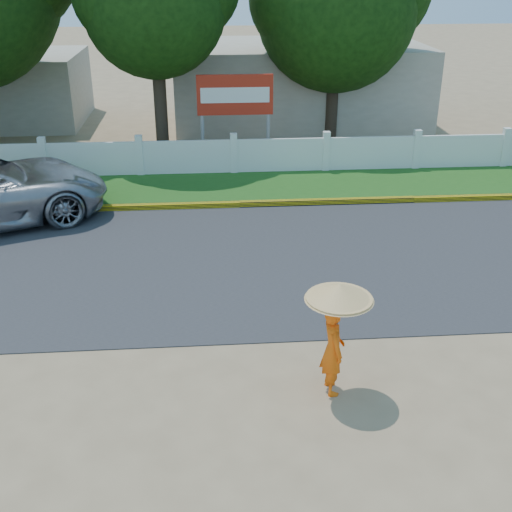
{
  "coord_description": "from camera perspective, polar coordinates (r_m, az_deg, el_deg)",
  "views": [
    {
      "loc": [
        -0.85,
        -8.86,
        6.41
      ],
      "look_at": [
        0.0,
        2.0,
        1.3
      ],
      "focal_mm": 45.0,
      "sensor_mm": 36.0,
      "label": 1
    }
  ],
  "objects": [
    {
      "name": "billboard",
      "position": [
        21.61,
        -1.88,
        13.71
      ],
      "size": [
        2.5,
        0.13,
        2.95
      ],
      "color": "gray",
      "rests_on": "ground"
    },
    {
      "name": "building_near",
      "position": [
        27.56,
        3.76,
        15.02
      ],
      "size": [
        10.0,
        6.0,
        3.2
      ],
      "primitive_type": "cube",
      "color": "#B7AD99",
      "rests_on": "ground"
    },
    {
      "name": "monk_with_parasol",
      "position": [
        10.04,
        7.11,
        -5.94
      ],
      "size": [
        1.06,
        1.06,
        1.93
      ],
      "color": "#FF5F0D",
      "rests_on": "ground"
    },
    {
      "name": "curb",
      "position": [
        18.08,
        -1.5,
        4.62
      ],
      "size": [
        40.0,
        0.18,
        0.16
      ],
      "primitive_type": "cube",
      "color": "yellow",
      "rests_on": "ground"
    },
    {
      "name": "fence",
      "position": [
        20.92,
        -1.98,
        8.84
      ],
      "size": [
        40.0,
        0.1,
        1.1
      ],
      "primitive_type": "cube",
      "color": "silver",
      "rests_on": "ground"
    },
    {
      "name": "road",
      "position": [
        14.84,
        -0.75,
        -0.42
      ],
      "size": [
        60.0,
        7.0,
        0.02
      ],
      "primitive_type": "cube",
      "color": "#38383A",
      "rests_on": "ground"
    },
    {
      "name": "ground",
      "position": [
        10.97,
        0.83,
        -10.63
      ],
      "size": [
        120.0,
        120.0,
        0.0
      ],
      "primitive_type": "plane",
      "color": "#9E8460",
      "rests_on": "ground"
    },
    {
      "name": "grass_verge",
      "position": [
        19.7,
        -1.76,
        6.17
      ],
      "size": [
        60.0,
        3.5,
        0.03
      ],
      "primitive_type": "cube",
      "color": "#2D601E",
      "rests_on": "ground"
    }
  ]
}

